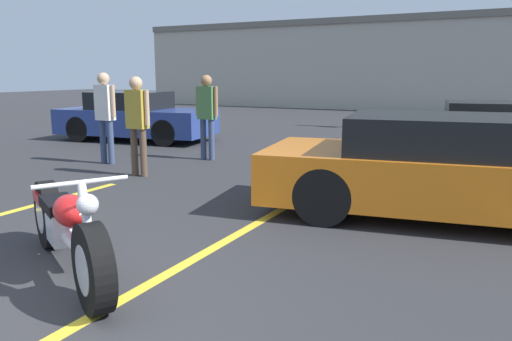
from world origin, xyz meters
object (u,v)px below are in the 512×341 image
at_px(parked_car_left_row, 135,117).
at_px(spectator_by_show_car, 207,110).
at_px(show_car_hood_open, 449,169).
at_px(parked_car_right_row, 499,128).
at_px(spectator_near_motorcycle, 137,117).
at_px(spectator_midground, 105,110).
at_px(motorcycle, 67,229).

distance_m(parked_car_left_row, spectator_by_show_car, 3.78).
bearing_deg(show_car_hood_open, parked_car_right_row, 77.49).
xyz_separation_m(show_car_hood_open, spectator_near_motorcycle, (-5.09, 0.25, 0.40)).
bearing_deg(parked_car_left_row, show_car_hood_open, -33.54).
height_order(show_car_hood_open, spectator_midground, show_car_hood_open).
height_order(show_car_hood_open, spectator_by_show_car, show_car_hood_open).
distance_m(parked_car_left_row, parked_car_right_row, 8.94).
height_order(motorcycle, spectator_midground, spectator_midground).
relative_size(show_car_hood_open, parked_car_right_row, 1.00).
bearing_deg(parked_car_right_row, show_car_hood_open, -103.16).
bearing_deg(spectator_near_motorcycle, parked_car_right_row, 47.35).
relative_size(motorcycle, show_car_hood_open, 0.46).
bearing_deg(spectator_near_motorcycle, spectator_midground, 154.64).
height_order(motorcycle, spectator_by_show_car, spectator_by_show_car).
bearing_deg(show_car_hood_open, spectator_near_motorcycle, 167.84).
bearing_deg(spectator_by_show_car, parked_car_left_row, 153.73).
height_order(spectator_near_motorcycle, spectator_midground, spectator_midground).
distance_m(parked_car_right_row, spectator_by_show_car, 6.60).
bearing_deg(spectator_midground, motorcycle, -49.34).
relative_size(motorcycle, spectator_midground, 1.22).
distance_m(show_car_hood_open, spectator_by_show_car, 5.42).
height_order(spectator_by_show_car, spectator_midground, spectator_midground).
bearing_deg(spectator_near_motorcycle, parked_car_left_row, 131.76).
xyz_separation_m(parked_car_right_row, spectator_near_motorcycle, (-5.42, -5.88, 0.48)).
bearing_deg(spectator_midground, spectator_by_show_car, 40.75).
bearing_deg(spectator_by_show_car, spectator_near_motorcycle, -94.21).
bearing_deg(parked_car_right_row, parked_car_left_row, -175.29).
height_order(parked_car_right_row, spectator_near_motorcycle, spectator_near_motorcycle).
xyz_separation_m(parked_car_left_row, parked_car_right_row, (8.64, 2.28, -0.07)).
relative_size(spectator_by_show_car, spectator_midground, 0.97).
distance_m(show_car_hood_open, parked_car_left_row, 9.16).
relative_size(motorcycle, parked_car_left_row, 0.51).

